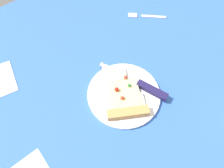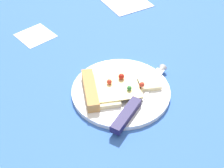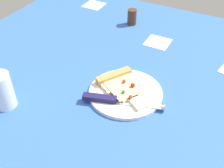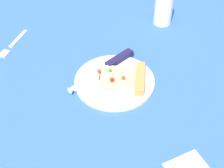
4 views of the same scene
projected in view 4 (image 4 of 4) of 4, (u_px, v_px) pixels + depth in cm
name	position (u px, v px, depth cm)	size (l,w,h in cm)	color
ground_plane	(120.00, 80.00, 95.93)	(134.49, 134.49, 3.00)	#3360B7
plate	(115.00, 81.00, 92.67)	(22.51, 22.51, 1.08)	silver
pizza_slice	(124.00, 78.00, 91.56)	(18.90, 15.78, 2.65)	beige
knife	(108.00, 66.00, 95.77)	(23.45, 9.51, 2.45)	silver
drinking_glass	(163.00, 9.00, 112.06)	(6.23, 6.23, 10.90)	white
fork	(12.00, 44.00, 105.76)	(12.07, 12.12, 0.80)	silver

